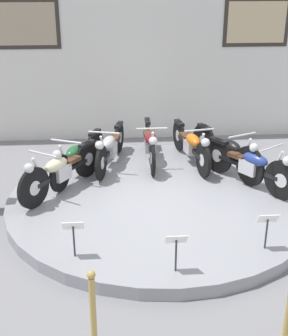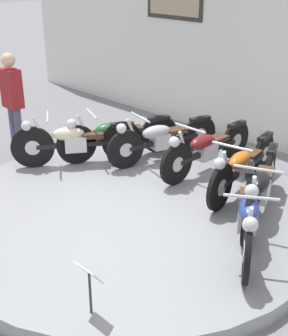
% 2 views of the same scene
% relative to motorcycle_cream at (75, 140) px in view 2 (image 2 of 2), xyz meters
% --- Properties ---
extents(ground_plane, '(60.00, 60.00, 0.00)m').
position_rel_motorcycle_cream_xyz_m(ground_plane, '(1.54, -0.28, -0.57)').
color(ground_plane, slate).
extents(display_platform, '(4.77, 4.77, 0.18)m').
position_rel_motorcycle_cream_xyz_m(display_platform, '(1.54, -0.28, -0.48)').
color(display_platform, gray).
rests_on(display_platform, ground_plane).
extents(motorcycle_cream, '(1.17, 1.68, 0.80)m').
position_rel_motorcycle_cream_xyz_m(motorcycle_cream, '(0.00, 0.00, 0.00)').
color(motorcycle_cream, black).
rests_on(motorcycle_cream, display_platform).
extents(motorcycle_green, '(0.83, 1.83, 0.78)m').
position_rel_motorcycle_cream_xyz_m(motorcycle_green, '(0.24, 0.61, -0.01)').
color(motorcycle_green, black).
rests_on(motorcycle_green, display_platform).
extents(motorcycle_silver, '(0.64, 1.90, 0.78)m').
position_rel_motorcycle_cream_xyz_m(motorcycle_silver, '(0.80, 1.05, -0.02)').
color(motorcycle_silver, black).
rests_on(motorcycle_silver, display_platform).
extents(motorcycle_maroon, '(0.54, 1.96, 0.78)m').
position_rel_motorcycle_cream_xyz_m(motorcycle_maroon, '(1.54, 1.21, -0.01)').
color(motorcycle_maroon, black).
rests_on(motorcycle_maroon, display_platform).
extents(motorcycle_orange, '(0.54, 1.94, 0.78)m').
position_rel_motorcycle_cream_xyz_m(motorcycle_orange, '(2.29, 1.05, -0.01)').
color(motorcycle_orange, black).
rests_on(motorcycle_orange, display_platform).
extents(motorcycle_black, '(0.84, 1.89, 0.81)m').
position_rel_motorcycle_cream_xyz_m(motorcycle_black, '(2.85, 0.61, 0.01)').
color(motorcycle_black, black).
rests_on(motorcycle_black, display_platform).
extents(motorcycle_blue, '(1.16, 1.68, 0.80)m').
position_rel_motorcycle_cream_xyz_m(motorcycle_blue, '(3.09, -0.00, -0.00)').
color(motorcycle_blue, black).
rests_on(motorcycle_blue, display_platform).
extents(info_placard_front_right, '(0.26, 0.11, 0.51)m').
position_rel_motorcycle_cream_xyz_m(info_placard_front_right, '(2.76, -1.91, -0.02)').
color(info_placard_front_right, '#333338').
rests_on(info_placard_front_right, display_platform).
extents(visitor_standing, '(0.36, 0.23, 1.73)m').
position_rel_motorcycle_cream_xyz_m(visitor_standing, '(-1.37, -0.22, 0.41)').
color(visitor_standing, '#4C4C6B').
rests_on(visitor_standing, ground_plane).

